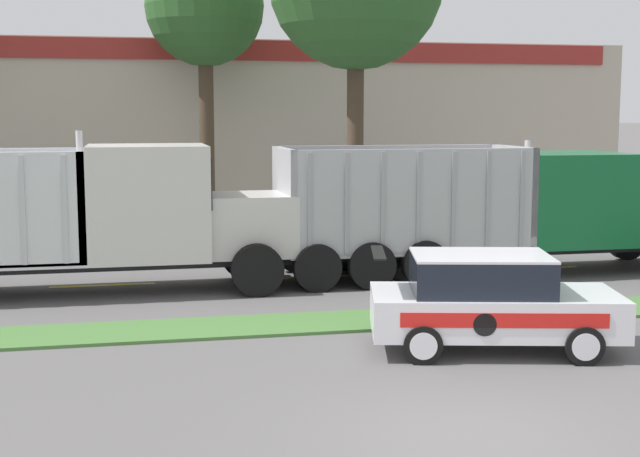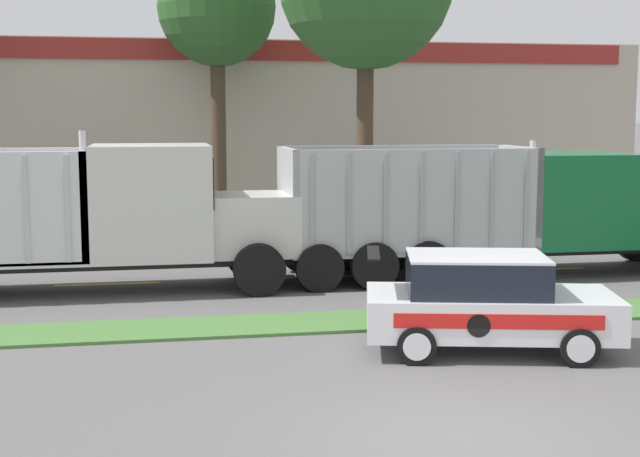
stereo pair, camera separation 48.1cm
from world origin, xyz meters
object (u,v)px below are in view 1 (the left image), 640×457
object	(u,v)px
rally_car	(490,301)
dump_truck_lead	(530,211)
dump_truck_mid	(88,220)
traffic_cone	(500,306)

from	to	relation	value
rally_car	dump_truck_lead	bearing A→B (deg)	60.03
dump_truck_mid	traffic_cone	size ratio (longest dim) A/B	16.52
dump_truck_lead	dump_truck_mid	size ratio (longest dim) A/B	0.98
dump_truck_lead	dump_truck_mid	bearing A→B (deg)	-178.13
dump_truck_mid	dump_truck_lead	bearing A→B (deg)	1.87
dump_truck_lead	traffic_cone	bearing A→B (deg)	-120.49
rally_car	traffic_cone	size ratio (longest dim) A/B	6.52
traffic_cone	dump_truck_mid	bearing A→B (deg)	149.57
dump_truck_lead	rally_car	bearing A→B (deg)	-119.97
rally_car	traffic_cone	distance (m)	2.12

